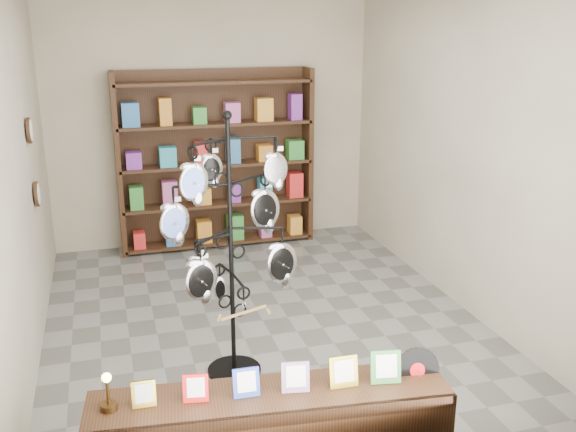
% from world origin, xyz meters
% --- Properties ---
extents(ground, '(5.00, 5.00, 0.00)m').
position_xyz_m(ground, '(0.00, 0.00, 0.00)').
color(ground, slate).
rests_on(ground, ground).
extents(room_envelope, '(5.00, 5.00, 5.00)m').
position_xyz_m(room_envelope, '(0.00, 0.00, 1.85)').
color(room_envelope, '#BFB39A').
rests_on(room_envelope, ground).
extents(display_tree, '(1.12, 1.10, 2.14)m').
position_xyz_m(display_tree, '(-0.45, -0.84, 1.24)').
color(display_tree, black).
rests_on(display_tree, ground).
extents(front_shelf, '(2.29, 0.70, 0.80)m').
position_xyz_m(front_shelf, '(-0.46, -2.07, 0.28)').
color(front_shelf, black).
rests_on(front_shelf, ground).
extents(back_shelving, '(2.42, 0.36, 2.20)m').
position_xyz_m(back_shelving, '(0.00, 2.30, 1.03)').
color(back_shelving, black).
rests_on(back_shelving, ground).
extents(wall_clocks, '(0.03, 0.24, 0.84)m').
position_xyz_m(wall_clocks, '(-1.97, 0.80, 1.50)').
color(wall_clocks, black).
rests_on(wall_clocks, ground).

